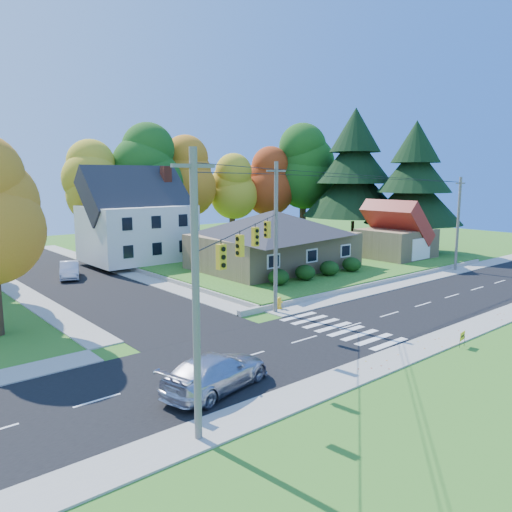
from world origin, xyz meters
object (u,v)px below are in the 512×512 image
at_px(ranch_house, 274,238).
at_px(white_car, 69,270).
at_px(silver_sedan, 216,372).
at_px(fire_hydrant, 279,304).

distance_m(ranch_house, white_car, 18.78).
relative_size(ranch_house, silver_sedan, 2.69).
xyz_separation_m(ranch_house, white_car, (-16.00, 9.50, -2.50)).
xyz_separation_m(white_car, fire_hydrant, (7.23, -19.90, -0.33)).
distance_m(silver_sedan, fire_hydrant, 13.42).
xyz_separation_m(silver_sedan, white_car, (3.64, 27.75, -0.05)).
distance_m(ranch_house, fire_hydrant, 13.90).
relative_size(silver_sedan, white_car, 1.21).
height_order(ranch_house, fire_hydrant, ranch_house).
distance_m(silver_sedan, white_car, 27.99).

